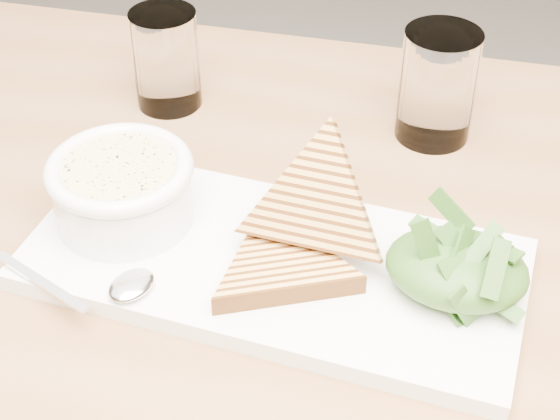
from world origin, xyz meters
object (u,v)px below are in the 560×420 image
(table_top, at_px, (170,253))
(glass_far, at_px, (437,86))
(glass_near, at_px, (166,59))
(platter, at_px, (273,264))
(soup_bowl, at_px, (123,197))

(table_top, height_order, glass_far, glass_far)
(table_top, distance_m, glass_near, 0.22)
(glass_near, bearing_deg, glass_far, 4.10)
(table_top, height_order, platter, platter)
(table_top, xyz_separation_m, platter, (0.10, -0.02, 0.03))
(glass_near, bearing_deg, platter, -50.47)
(glass_near, height_order, glass_far, glass_far)
(platter, xyz_separation_m, soup_bowl, (-0.13, 0.01, 0.03))
(table_top, bearing_deg, platter, -9.92)
(table_top, distance_m, platter, 0.10)
(table_top, xyz_separation_m, glass_far, (0.19, 0.22, 0.08))
(soup_bowl, xyz_separation_m, glass_far, (0.23, 0.22, 0.02))
(soup_bowl, relative_size, glass_far, 1.03)
(table_top, distance_m, soup_bowl, 0.07)
(platter, relative_size, glass_near, 3.92)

